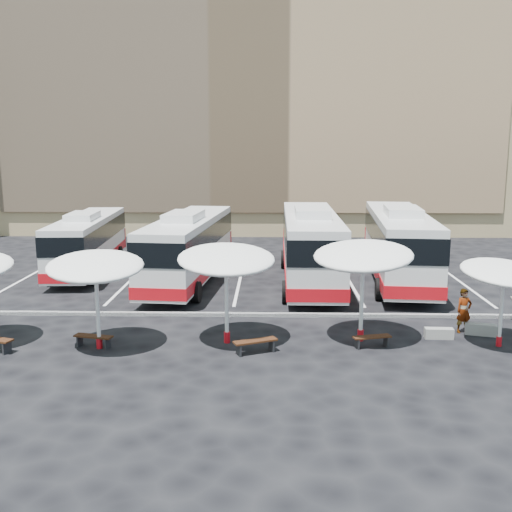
{
  "coord_description": "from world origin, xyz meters",
  "views": [
    {
      "loc": [
        1.66,
        -24.55,
        7.38
      ],
      "look_at": [
        1.0,
        3.0,
        2.2
      ],
      "focal_mm": 42.0,
      "sensor_mm": 36.0,
      "label": 1
    }
  ],
  "objects_px": {
    "bus_0": "(88,241)",
    "bus_1": "(189,246)",
    "bus_3": "(399,242)",
    "wood_bench_1": "(93,338)",
    "sunshade_3": "(363,256)",
    "wood_bench_3": "(372,339)",
    "conc_bench_1": "(481,329)",
    "sunshade_1": "(96,266)",
    "wood_bench_2": "(255,343)",
    "sunshade_4": "(504,273)",
    "conc_bench_0": "(439,333)",
    "sunshade_2": "(226,259)",
    "passenger_0": "(464,311)",
    "bus_2": "(310,244)"
  },
  "relations": [
    {
      "from": "bus_0",
      "to": "bus_1",
      "type": "relative_size",
      "value": 0.9
    },
    {
      "from": "bus_3",
      "to": "wood_bench_1",
      "type": "relative_size",
      "value": 8.88
    },
    {
      "from": "sunshade_3",
      "to": "wood_bench_3",
      "type": "bearing_deg",
      "value": -68.74
    },
    {
      "from": "sunshade_3",
      "to": "conc_bench_1",
      "type": "relative_size",
      "value": 4.11
    },
    {
      "from": "sunshade_1",
      "to": "wood_bench_1",
      "type": "relative_size",
      "value": 2.77
    },
    {
      "from": "wood_bench_2",
      "to": "conc_bench_1",
      "type": "xyz_separation_m",
      "value": [
        8.79,
        2.3,
        -0.15
      ]
    },
    {
      "from": "sunshade_4",
      "to": "conc_bench_0",
      "type": "height_order",
      "value": "sunshade_4"
    },
    {
      "from": "sunshade_2",
      "to": "sunshade_3",
      "type": "xyz_separation_m",
      "value": [
        5.06,
        0.36,
        0.09
      ]
    },
    {
      "from": "bus_1",
      "to": "passenger_0",
      "type": "distance_m",
      "value": 14.75
    },
    {
      "from": "bus_2",
      "to": "sunshade_4",
      "type": "bearing_deg",
      "value": -57.63
    },
    {
      "from": "bus_2",
      "to": "wood_bench_1",
      "type": "xyz_separation_m",
      "value": [
        -8.65,
        -10.7,
        -1.78
      ]
    },
    {
      "from": "sunshade_2",
      "to": "passenger_0",
      "type": "xyz_separation_m",
      "value": [
        9.28,
        1.48,
        -2.31
      ]
    },
    {
      "from": "wood_bench_1",
      "to": "sunshade_4",
      "type": "bearing_deg",
      "value": 1.77
    },
    {
      "from": "bus_3",
      "to": "sunshade_3",
      "type": "relative_size",
      "value": 2.73
    },
    {
      "from": "wood_bench_3",
      "to": "sunshade_4",
      "type": "bearing_deg",
      "value": 3.08
    },
    {
      "from": "sunshade_4",
      "to": "wood_bench_3",
      "type": "bearing_deg",
      "value": -176.92
    },
    {
      "from": "bus_3",
      "to": "sunshade_2",
      "type": "distance_m",
      "value": 13.7
    },
    {
      "from": "bus_3",
      "to": "conc_bench_0",
      "type": "height_order",
      "value": "bus_3"
    },
    {
      "from": "sunshade_2",
      "to": "sunshade_4",
      "type": "bearing_deg",
      "value": -0.89
    },
    {
      "from": "wood_bench_1",
      "to": "wood_bench_2",
      "type": "bearing_deg",
      "value": -4.91
    },
    {
      "from": "bus_1",
      "to": "sunshade_3",
      "type": "height_order",
      "value": "bus_1"
    },
    {
      "from": "bus_0",
      "to": "wood_bench_1",
      "type": "xyz_separation_m",
      "value": [
        4.17,
        -13.36,
        -1.47
      ]
    },
    {
      "from": "bus_0",
      "to": "sunshade_3",
      "type": "bearing_deg",
      "value": -44.66
    },
    {
      "from": "sunshade_1",
      "to": "wood_bench_3",
      "type": "distance_m",
      "value": 10.37
    },
    {
      "from": "bus_2",
      "to": "sunshade_4",
      "type": "distance_m",
      "value": 12.06
    },
    {
      "from": "passenger_0",
      "to": "wood_bench_3",
      "type": "bearing_deg",
      "value": -168.89
    },
    {
      "from": "sunshade_1",
      "to": "passenger_0",
      "type": "relative_size",
      "value": 2.34
    },
    {
      "from": "bus_2",
      "to": "conc_bench_0",
      "type": "bearing_deg",
      "value": -64.49
    },
    {
      "from": "wood_bench_3",
      "to": "bus_1",
      "type": "bearing_deg",
      "value": 128.04
    },
    {
      "from": "bus_1",
      "to": "sunshade_3",
      "type": "xyz_separation_m",
      "value": [
        7.8,
        -9.59,
        1.28
      ]
    },
    {
      "from": "bus_1",
      "to": "conc_bench_1",
      "type": "xyz_separation_m",
      "value": [
        12.63,
        -8.78,
        -1.78
      ]
    },
    {
      "from": "sunshade_3",
      "to": "bus_0",
      "type": "bearing_deg",
      "value": 138.74
    },
    {
      "from": "sunshade_2",
      "to": "sunshade_3",
      "type": "height_order",
      "value": "sunshade_3"
    },
    {
      "from": "bus_0",
      "to": "bus_2",
      "type": "xyz_separation_m",
      "value": [
        12.82,
        -2.66,
        0.31
      ]
    },
    {
      "from": "sunshade_4",
      "to": "wood_bench_3",
      "type": "height_order",
      "value": "sunshade_4"
    },
    {
      "from": "bus_3",
      "to": "sunshade_3",
      "type": "height_order",
      "value": "bus_3"
    },
    {
      "from": "bus_0",
      "to": "sunshade_2",
      "type": "relative_size",
      "value": 2.66
    },
    {
      "from": "bus_3",
      "to": "conc_bench_0",
      "type": "distance_m",
      "value": 10.13
    },
    {
      "from": "bus_0",
      "to": "wood_bench_2",
      "type": "height_order",
      "value": "bus_0"
    },
    {
      "from": "sunshade_3",
      "to": "bus_2",
      "type": "bearing_deg",
      "value": 97.59
    },
    {
      "from": "bus_1",
      "to": "sunshade_4",
      "type": "bearing_deg",
      "value": -32.75
    },
    {
      "from": "bus_1",
      "to": "sunshade_1",
      "type": "xyz_separation_m",
      "value": [
        -1.9,
        -10.68,
        1.06
      ]
    },
    {
      "from": "wood_bench_3",
      "to": "sunshade_1",
      "type": "bearing_deg",
      "value": -178.15
    },
    {
      "from": "conc_bench_1",
      "to": "bus_0",
      "type": "bearing_deg",
      "value": 148.56
    },
    {
      "from": "bus_1",
      "to": "sunshade_1",
      "type": "bearing_deg",
      "value": -94.61
    },
    {
      "from": "conc_bench_0",
      "to": "conc_bench_1",
      "type": "relative_size",
      "value": 0.91
    },
    {
      "from": "sunshade_3",
      "to": "conc_bench_0",
      "type": "bearing_deg",
      "value": 6.16
    },
    {
      "from": "bus_3",
      "to": "passenger_0",
      "type": "xyz_separation_m",
      "value": [
        0.7,
        -9.14,
        -1.23
      ]
    },
    {
      "from": "sunshade_4",
      "to": "conc_bench_0",
      "type": "bearing_deg",
      "value": 156.84
    },
    {
      "from": "sunshade_1",
      "to": "sunshade_2",
      "type": "relative_size",
      "value": 0.98
    }
  ]
}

